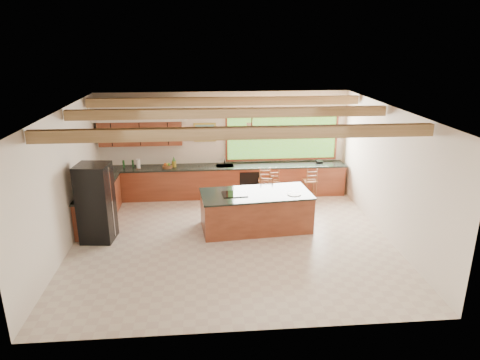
{
  "coord_description": "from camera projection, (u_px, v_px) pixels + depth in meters",
  "views": [
    {
      "loc": [
        -0.58,
        -8.92,
        4.45
      ],
      "look_at": [
        0.26,
        0.8,
        1.18
      ],
      "focal_mm": 32.0,
      "sensor_mm": 36.0,
      "label": 1
    }
  ],
  "objects": [
    {
      "name": "room_shell",
      "position": [
        222.0,
        140.0,
        9.79
      ],
      "size": [
        7.27,
        6.54,
        3.02
      ],
      "color": "beige",
      "rests_on": "ground"
    },
    {
      "name": "counter_run",
      "position": [
        197.0,
        186.0,
        12.05
      ],
      "size": [
        7.12,
        3.1,
        1.22
      ],
      "color": "brown",
      "rests_on": "ground"
    },
    {
      "name": "bar_stool_a",
      "position": [
        273.0,
        182.0,
        12.09
      ],
      "size": [
        0.36,
        0.36,
        0.94
      ],
      "rotation": [
        0.0,
        0.0,
        0.07
      ],
      "color": "brown",
      "rests_on": "ground"
    },
    {
      "name": "island",
      "position": [
        256.0,
        211.0,
        10.36
      ],
      "size": [
        2.72,
        1.46,
        0.93
      ],
      "rotation": [
        0.0,
        0.0,
        0.09
      ],
      "color": "brown",
      "rests_on": "ground"
    },
    {
      "name": "bar_stool_b",
      "position": [
        265.0,
        181.0,
        12.05
      ],
      "size": [
        0.4,
        0.4,
        1.03
      ],
      "rotation": [
        0.0,
        0.0,
        -0.11
      ],
      "color": "brown",
      "rests_on": "ground"
    },
    {
      "name": "ground",
      "position": [
        232.0,
        240.0,
        9.89
      ],
      "size": [
        7.2,
        7.2,
        0.0
      ],
      "primitive_type": "plane",
      "color": "beige",
      "rests_on": "ground"
    },
    {
      "name": "bar_stool_c",
      "position": [
        266.0,
        190.0,
        11.23
      ],
      "size": [
        0.4,
        0.4,
        1.07
      ],
      "rotation": [
        0.0,
        0.0,
        -0.05
      ],
      "color": "brown",
      "rests_on": "ground"
    },
    {
      "name": "bar_stool_d",
      "position": [
        310.0,
        182.0,
        12.01
      ],
      "size": [
        0.38,
        0.38,
        0.99
      ],
      "rotation": [
        0.0,
        0.0,
        0.06
      ],
      "color": "brown",
      "rests_on": "ground"
    },
    {
      "name": "refrigerator",
      "position": [
        96.0,
        203.0,
        9.63
      ],
      "size": [
        0.77,
        0.75,
        1.8
      ],
      "rotation": [
        0.0,
        0.0,
        -0.1
      ],
      "color": "black",
      "rests_on": "ground"
    }
  ]
}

